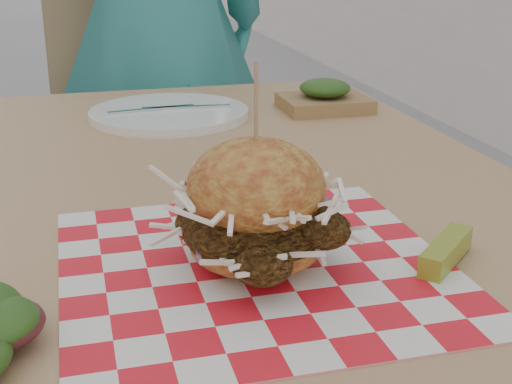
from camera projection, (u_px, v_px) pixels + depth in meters
diner at (157, 18)px, 1.71m from camera, size 0.69×0.52×1.71m
patio_table at (212, 242)px, 0.92m from camera, size 0.80×1.20×0.75m
patio_chair at (136, 134)px, 1.85m from camera, size 0.43×0.44×0.95m
paper_liner at (256, 266)px, 0.67m from camera, size 0.36×0.36×0.00m
sandwich at (256, 212)px, 0.65m from camera, size 0.17×0.17×0.19m
pickle_spear at (446, 251)px, 0.67m from camera, size 0.08×0.08×0.02m
place_setting at (169, 113)px, 1.21m from camera, size 0.27×0.27×0.02m
kraft_tray at (325, 98)px, 1.26m from camera, size 0.15×0.12×0.06m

